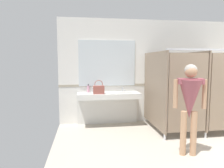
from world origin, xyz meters
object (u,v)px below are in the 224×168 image
Objects in this scene: paper_cup at (103,91)px; person_standing at (190,99)px; handbag at (99,89)px; soap_dispenser at (88,89)px.

person_standing is at bearing -54.10° from paper_cup.
paper_cup is at bearing 38.83° from handbag.
soap_dispenser is (-1.72, 2.09, -0.06)m from person_standing.
soap_dispenser is (-0.25, 0.32, -0.02)m from handbag.
soap_dispenser reaches higher than paper_cup.
soap_dispenser is at bearing 149.10° from paper_cup.
person_standing is 4.72× the size of handbag.
person_standing is 2.30m from handbag.
person_standing is 2.70m from soap_dispenser.
person_standing is at bearing -50.33° from handbag.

